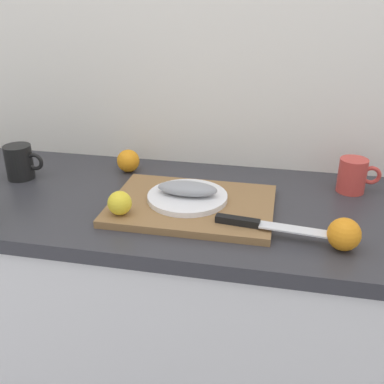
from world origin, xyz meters
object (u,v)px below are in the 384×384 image
Objects in this scene: fish_fillet at (187,189)px; coffee_mug_1 at (20,162)px; lemon_0 at (120,203)px; white_plate at (187,197)px; coffee_mug_0 at (353,175)px; orange_0 at (344,234)px; chef_knife at (259,224)px; cutting_board at (192,205)px.

coffee_mug_1 is (-0.55, 0.09, 0.00)m from fish_fillet.
fish_fillet is at bearing 38.00° from lemon_0.
coffee_mug_0 reaches higher than white_plate.
orange_0 is (0.95, -0.23, -0.02)m from coffee_mug_1.
chef_knife is (0.20, -0.12, -0.02)m from fish_fillet.
coffee_mug_1 reaches higher than cutting_board.
fish_fillet is at bearing -9.03° from coffee_mug_1.
orange_0 is at bearing -19.76° from fish_fillet.
coffee_mug_0 is at bearing 57.58° from chef_knife.
white_plate is at bearing 160.24° from orange_0.
coffee_mug_0 is 0.34m from orange_0.
fish_fillet is (-0.02, 0.01, 0.04)m from cutting_board.
cutting_board is 7.05× the size of lemon_0.
coffee_mug_0 is (0.45, 0.19, -0.00)m from fish_fillet.
chef_knife is 0.40m from coffee_mug_0.
white_plate is 1.82× the size of coffee_mug_0.
coffee_mug_0 is (0.25, 0.31, 0.02)m from chef_knife.
coffee_mug_1 is at bearing 169.97° from cutting_board.
lemon_0 is 0.55m from orange_0.
coffee_mug_0 is 0.97× the size of coffee_mug_1.
coffee_mug_0 is at bearing 23.15° from white_plate.
cutting_board is 0.49m from coffee_mug_0.
cutting_board is 1.51× the size of chef_knife.
coffee_mug_1 is (-0.76, 0.21, 0.02)m from chef_knife.
white_plate is at bearing 140.52° from cutting_board.
fish_fillet is at bearing 156.35° from chef_knife.
lemon_0 is (-0.17, -0.11, 0.04)m from cutting_board.
fish_fillet is at bearing 160.24° from orange_0.
white_plate is 0.23m from chef_knife.
chef_knife is 0.20m from orange_0.
chef_knife is at bearing -29.11° from cutting_board.
fish_fillet is 1.36× the size of coffee_mug_0.
coffee_mug_0 is at bearing 27.30° from lemon_0.
cutting_board is 3.54× the size of coffee_mug_1.
fish_fillet reaches higher than chef_knife.
orange_0 is at bearing -99.13° from coffee_mug_0.
chef_knife is at bearing -29.99° from fish_fillet.
chef_knife is 0.78m from coffee_mug_1.
coffee_mug_0 is at bearing 25.25° from cutting_board.
lemon_0 is 0.45m from coffee_mug_1.
lemon_0 is 0.81× the size of orange_0.
white_plate is 0.49m from coffee_mug_0.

